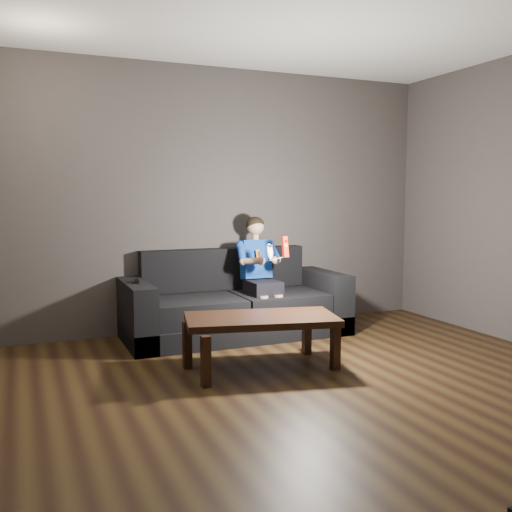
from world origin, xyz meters
name	(u,v)px	position (x,y,z in m)	size (l,w,h in m)	color
floor	(326,408)	(0.00, 0.00, 0.00)	(5.00, 5.00, 0.00)	black
back_wall	(207,200)	(0.00, 2.50, 1.35)	(5.00, 0.04, 2.70)	#413B39
sofa	(234,308)	(0.15, 2.11, 0.28)	(2.19, 0.95, 0.85)	black
child	(260,264)	(0.40, 2.05, 0.71)	(0.44, 0.54, 1.07)	black
wii_remote_red	(285,247)	(0.48, 1.63, 0.91)	(0.05, 0.07, 0.20)	red
nunchuk_white	(270,252)	(0.32, 1.64, 0.88)	(0.07, 0.10, 0.16)	white
wii_remote_black	(137,281)	(-0.84, 2.03, 0.61)	(0.06, 0.16, 0.03)	black
coffee_table	(261,323)	(-0.06, 0.96, 0.38)	(1.30, 0.84, 0.43)	black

